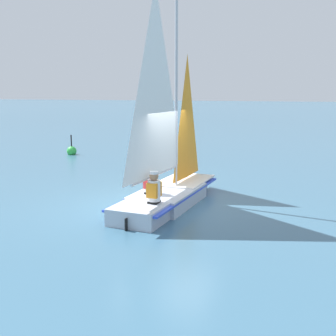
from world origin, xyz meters
TOP-DOWN VIEW (x-y plane):
  - ground_plane at (0.00, 0.00)m, footprint 260.00×260.00m
  - sailboat_main at (-0.06, 0.00)m, footprint 4.74×1.50m
  - sailor_helm at (-0.54, 0.28)m, footprint 0.35×0.31m
  - sailor_crew at (-1.37, -0.18)m, footprint 0.35×0.31m
  - buoy_marker at (6.91, 7.72)m, footprint 0.47×0.47m

SIDE VIEW (x-z plane):
  - ground_plane at x=0.00m, z-range 0.00..0.00m
  - buoy_marker at x=6.91m, z-range -0.34..0.69m
  - sailor_helm at x=-0.54m, z-range 0.04..1.20m
  - sailor_crew at x=-1.37m, z-range 0.05..1.21m
  - sailboat_main at x=-0.06m, z-range -1.92..3.75m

